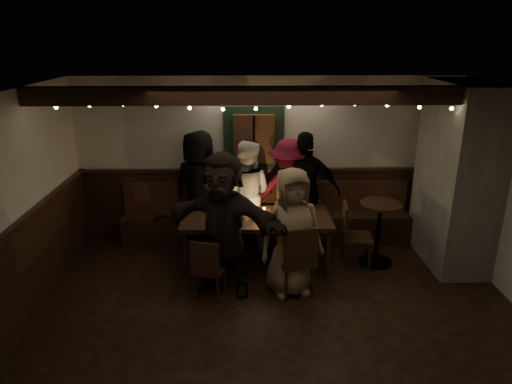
{
  "coord_description": "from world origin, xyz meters",
  "views": [
    {
      "loc": [
        -0.32,
        -4.57,
        3.19
      ],
      "look_at": [
        -0.18,
        1.6,
        1.05
      ],
      "focal_mm": 32.0,
      "sensor_mm": 36.0,
      "label": 1
    }
  ],
  "objects_px": {
    "person_e": "(305,191)",
    "high_top": "(379,226)",
    "chair_near_left": "(207,266)",
    "person_f": "(223,224)",
    "person_b": "(221,200)",
    "person_a": "(200,189)",
    "person_g": "(291,232)",
    "dining_table": "(256,221)",
    "chair_near_right": "(298,257)",
    "person_c": "(246,195)",
    "chair_end": "(351,231)",
    "person_d": "(288,193)"
  },
  "relations": [
    {
      "from": "person_e",
      "to": "high_top",
      "type": "bearing_deg",
      "value": 159.05
    },
    {
      "from": "chair_near_left",
      "to": "person_f",
      "type": "relative_size",
      "value": 0.44
    },
    {
      "from": "person_b",
      "to": "person_a",
      "type": "bearing_deg",
      "value": -29.7
    },
    {
      "from": "chair_near_left",
      "to": "high_top",
      "type": "xyz_separation_m",
      "value": [
        2.4,
        0.92,
        0.13
      ]
    },
    {
      "from": "person_b",
      "to": "person_g",
      "type": "relative_size",
      "value": 0.91
    },
    {
      "from": "dining_table",
      "to": "high_top",
      "type": "height_order",
      "value": "high_top"
    },
    {
      "from": "dining_table",
      "to": "person_g",
      "type": "relative_size",
      "value": 1.25
    },
    {
      "from": "high_top",
      "to": "person_e",
      "type": "bearing_deg",
      "value": 148.63
    },
    {
      "from": "chair_near_right",
      "to": "person_a",
      "type": "bearing_deg",
      "value": 130.21
    },
    {
      "from": "person_e",
      "to": "person_g",
      "type": "distance_m",
      "value": 1.42
    },
    {
      "from": "chair_near_right",
      "to": "dining_table",
      "type": "bearing_deg",
      "value": 120.66
    },
    {
      "from": "chair_near_left",
      "to": "person_c",
      "type": "height_order",
      "value": "person_c"
    },
    {
      "from": "chair_near_right",
      "to": "person_a",
      "type": "xyz_separation_m",
      "value": [
        -1.37,
        1.62,
        0.37
      ]
    },
    {
      "from": "person_b",
      "to": "person_f",
      "type": "distance_m",
      "value": 1.33
    },
    {
      "from": "chair_end",
      "to": "person_e",
      "type": "height_order",
      "value": "person_e"
    },
    {
      "from": "high_top",
      "to": "chair_near_right",
      "type": "bearing_deg",
      "value": -145.39
    },
    {
      "from": "chair_near_left",
      "to": "person_d",
      "type": "distance_m",
      "value": 2.04
    },
    {
      "from": "chair_near_left",
      "to": "person_g",
      "type": "height_order",
      "value": "person_g"
    },
    {
      "from": "person_a",
      "to": "person_g",
      "type": "distance_m",
      "value": 1.99
    },
    {
      "from": "person_d",
      "to": "chair_near_right",
      "type": "bearing_deg",
      "value": 96.23
    },
    {
      "from": "high_top",
      "to": "person_b",
      "type": "distance_m",
      "value": 2.38
    },
    {
      "from": "person_d",
      "to": "person_e",
      "type": "distance_m",
      "value": 0.27
    },
    {
      "from": "dining_table",
      "to": "chair_end",
      "type": "distance_m",
      "value": 1.37
    },
    {
      "from": "chair_near_right",
      "to": "high_top",
      "type": "xyz_separation_m",
      "value": [
        1.26,
        0.87,
        0.04
      ]
    },
    {
      "from": "chair_end",
      "to": "person_a",
      "type": "relative_size",
      "value": 0.51
    },
    {
      "from": "person_b",
      "to": "person_e",
      "type": "bearing_deg",
      "value": 171.34
    },
    {
      "from": "dining_table",
      "to": "chair_end",
      "type": "xyz_separation_m",
      "value": [
        1.36,
        -0.03,
        -0.16
      ]
    },
    {
      "from": "dining_table",
      "to": "person_b",
      "type": "relative_size",
      "value": 1.37
    },
    {
      "from": "chair_end",
      "to": "person_e",
      "type": "distance_m",
      "value": 0.97
    },
    {
      "from": "chair_near_right",
      "to": "chair_end",
      "type": "distance_m",
      "value": 1.18
    },
    {
      "from": "chair_near_left",
      "to": "person_d",
      "type": "bearing_deg",
      "value": 54.99
    },
    {
      "from": "person_a",
      "to": "person_d",
      "type": "distance_m",
      "value": 1.39
    },
    {
      "from": "person_d",
      "to": "person_e",
      "type": "xyz_separation_m",
      "value": [
        0.24,
        -0.11,
        0.07
      ]
    },
    {
      "from": "chair_near_right",
      "to": "chair_end",
      "type": "bearing_deg",
      "value": 44.0
    },
    {
      "from": "person_e",
      "to": "person_f",
      "type": "bearing_deg",
      "value": 58.06
    },
    {
      "from": "high_top",
      "to": "person_b",
      "type": "relative_size",
      "value": 0.61
    },
    {
      "from": "chair_near_right",
      "to": "person_b",
      "type": "height_order",
      "value": "person_b"
    },
    {
      "from": "chair_end",
      "to": "high_top",
      "type": "bearing_deg",
      "value": 6.55
    },
    {
      "from": "chair_end",
      "to": "person_a",
      "type": "distance_m",
      "value": 2.39
    },
    {
      "from": "person_f",
      "to": "person_c",
      "type": "bearing_deg",
      "value": 95.19
    },
    {
      "from": "chair_near_right",
      "to": "person_f",
      "type": "xyz_separation_m",
      "value": [
        -0.94,
        0.17,
        0.39
      ]
    },
    {
      "from": "person_a",
      "to": "person_c",
      "type": "distance_m",
      "value": 0.74
    },
    {
      "from": "person_a",
      "to": "person_e",
      "type": "distance_m",
      "value": 1.63
    },
    {
      "from": "person_b",
      "to": "person_c",
      "type": "xyz_separation_m",
      "value": [
        0.38,
        0.01,
        0.08
      ]
    },
    {
      "from": "chair_near_left",
      "to": "chair_near_right",
      "type": "xyz_separation_m",
      "value": [
        1.14,
        0.05,
        0.08
      ]
    },
    {
      "from": "chair_end",
      "to": "high_top",
      "type": "xyz_separation_m",
      "value": [
        0.41,
        0.05,
        0.06
      ]
    },
    {
      "from": "person_c",
      "to": "person_g",
      "type": "relative_size",
      "value": 1.01
    },
    {
      "from": "chair_end",
      "to": "chair_near_left",
      "type": "bearing_deg",
      "value": -156.21
    },
    {
      "from": "person_c",
      "to": "dining_table",
      "type": "bearing_deg",
      "value": 116.06
    },
    {
      "from": "dining_table",
      "to": "person_g",
      "type": "height_order",
      "value": "person_g"
    }
  ]
}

